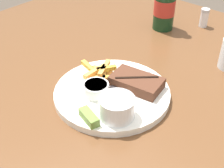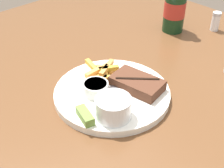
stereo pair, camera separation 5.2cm
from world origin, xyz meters
name	(u,v)px [view 1 (the left image)]	position (x,y,z in m)	size (l,w,h in m)	color
dining_table	(112,115)	(0.00, 0.00, 0.67)	(1.35, 1.34, 0.73)	brown
dinner_plate	(112,93)	(0.00, 0.00, 0.74)	(0.29, 0.29, 0.02)	white
steak_portion	(137,82)	(0.03, 0.05, 0.76)	(0.14, 0.09, 0.03)	#512D1E
fries_pile	(99,73)	(-0.07, 0.02, 0.76)	(0.14, 0.10, 0.02)	gold
coleslaw_cup	(117,106)	(0.07, -0.06, 0.78)	(0.08, 0.08, 0.05)	white
dipping_sauce_cup	(96,89)	(-0.02, -0.04, 0.77)	(0.06, 0.06, 0.03)	silver
pickle_spear	(89,117)	(0.03, -0.11, 0.76)	(0.06, 0.04, 0.02)	olive
fork_utensil	(93,77)	(-0.08, 0.01, 0.75)	(0.13, 0.03, 0.00)	#B7B7BC
knife_utensil	(122,84)	(0.01, 0.03, 0.75)	(0.03, 0.17, 0.01)	#B7B7BC
beer_bottle	(165,6)	(-0.12, 0.40, 0.81)	(0.07, 0.07, 0.23)	#143319
salt_shaker	(204,18)	(-0.02, 0.51, 0.76)	(0.03, 0.03, 0.07)	white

